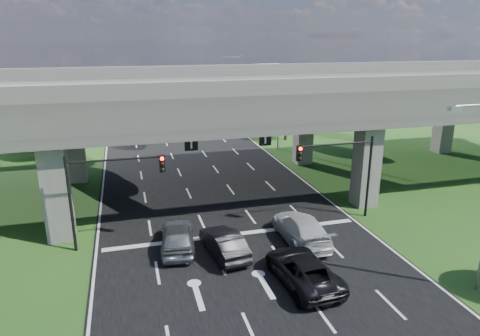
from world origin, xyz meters
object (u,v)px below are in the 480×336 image
signal_left (107,183)px  streetlight_far (276,99)px  signal_right (343,164)px  car_trailing (303,270)px  car_silver (178,236)px  streetlight_beyond (239,84)px  car_white (301,228)px  car_dark (224,243)px

signal_left → streetlight_far: bearing=48.2°
signal_right → streetlight_far: 20.25m
signal_right → car_trailing: bearing=-129.8°
car_silver → streetlight_beyond: bearing=-103.3°
car_trailing → signal_right: bearing=-133.4°
streetlight_far → car_silver: bearing=-123.1°
streetlight_beyond → car_silver: streetlight_beyond is taller
car_silver → car_white: car_white is taller
signal_right → signal_left: size_ratio=1.00×
streetlight_beyond → car_silver: bearing=-110.5°
signal_right → streetlight_far: streetlight_far is taller
signal_left → streetlight_beyond: 40.30m
signal_right → car_silver: bearing=-173.0°
car_silver → signal_right: bearing=-165.8°
car_trailing → car_dark: bearing=-54.1°
signal_left → car_dark: signal_left is taller
signal_left → car_dark: bearing=-24.5°
signal_right → car_dark: (-9.18, -2.95, -3.38)m
streetlight_far → streetlight_beyond: 16.00m
signal_left → car_trailing: (9.82, -7.00, -3.38)m
streetlight_far → car_dark: size_ratio=2.11×
car_dark → car_white: (5.19, 0.54, 0.08)m
car_dark → signal_left: bearing=-32.4°
car_trailing → streetlight_far: bearing=-110.3°
car_dark → car_white: bearing=178.1°
signal_right → streetlight_far: (2.27, 20.06, 1.66)m
signal_left → streetlight_beyond: bearing=63.6°
car_white → car_trailing: 4.95m
streetlight_beyond → car_dark: streetlight_beyond is taller
car_white → signal_right: bearing=-147.7°
streetlight_beyond → signal_right: bearing=-93.6°
car_silver → car_white: 7.80m
signal_left → car_dark: size_ratio=1.27×
car_dark → car_trailing: size_ratio=0.85×
signal_right → streetlight_far: bearing=83.5°
signal_left → streetlight_beyond: size_ratio=0.60×
streetlight_far → car_trailing: streetlight_far is taller
streetlight_far → car_white: (-6.26, -22.46, -4.96)m
signal_left → car_white: (11.66, -2.40, -3.30)m
signal_right → car_silver: size_ratio=1.19×
car_silver → car_dark: bearing=156.7°
car_trailing → signal_left: bearing=-39.1°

